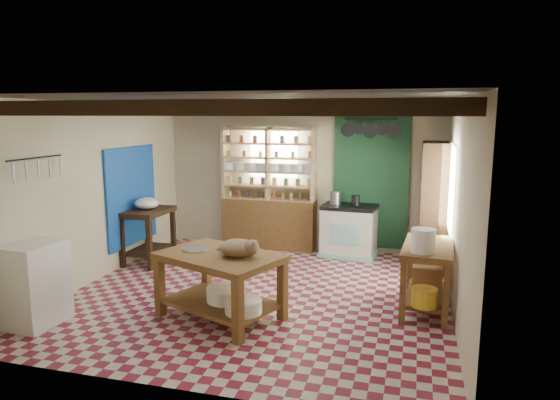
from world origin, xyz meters
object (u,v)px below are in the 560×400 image
(prep_table, at_px, (148,236))
(white_cabinet, at_px, (34,284))
(work_table, at_px, (220,286))
(cat, at_px, (238,248))
(right_counter, at_px, (427,278))
(stove, at_px, (349,231))

(prep_table, distance_m, white_cabinet, 2.54)
(work_table, distance_m, cat, 0.56)
(work_table, bearing_deg, right_counter, 42.09)
(white_cabinet, height_order, right_counter, white_cabinet)
(white_cabinet, relative_size, cat, 2.14)
(stove, distance_m, prep_table, 3.37)
(cat, bearing_deg, prep_table, 152.00)
(work_table, relative_size, prep_table, 1.57)
(work_table, xyz_separation_m, stove, (1.13, 3.06, 0.05))
(right_counter, bearing_deg, white_cabinet, -155.96)
(work_table, distance_m, stove, 3.26)
(work_table, relative_size, cat, 3.10)
(work_table, height_order, stove, stove)
(stove, xyz_separation_m, prep_table, (-3.13, -1.25, 0.00))
(work_table, bearing_deg, prep_table, 159.35)
(right_counter, xyz_separation_m, cat, (-2.13, -0.94, 0.48))
(stove, xyz_separation_m, right_counter, (1.25, -2.17, -0.03))
(prep_table, bearing_deg, right_counter, -10.86)
(white_cabinet, distance_m, cat, 2.41)
(white_cabinet, bearing_deg, right_counter, 23.65)
(stove, relative_size, white_cabinet, 0.94)
(stove, height_order, prep_table, prep_table)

